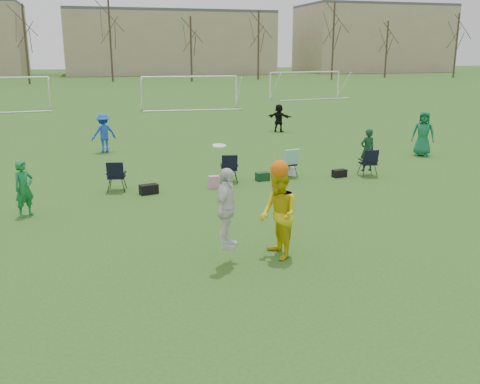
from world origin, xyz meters
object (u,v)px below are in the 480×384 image
object	(u,v)px
center_contest	(262,211)
fielder_black	(279,118)
goal_right	(305,77)
fielder_green_near	(24,189)
fielder_green_far	(423,133)
fielder_blue	(104,133)
goal_mid	(190,83)

from	to	relation	value
center_contest	fielder_black	bearing A→B (deg)	69.19
goal_right	fielder_black	bearing A→B (deg)	-124.09
center_contest	goal_right	distance (m)	40.40
fielder_green_near	fielder_green_far	xyz separation A→B (m)	(15.28, 4.64, 0.18)
fielder_black	center_contest	xyz separation A→B (m)	(-6.63, -17.46, 0.32)
center_contest	goal_right	world-z (taller)	center_contest
fielder_blue	fielder_green_far	world-z (taller)	fielder_green_far
goal_mid	goal_right	xyz separation A→B (m)	(12.00, 6.00, 0.00)
goal_right	fielder_blue	bearing A→B (deg)	-137.23
fielder_green_far	goal_mid	size ratio (longest dim) A/B	0.25
fielder_green_far	center_contest	world-z (taller)	center_contest
fielder_green_near	goal_mid	world-z (taller)	goal_mid
fielder_green_near	fielder_black	size ratio (longest dim) A/B	1.01
fielder_green_far	fielder_black	bearing A→B (deg)	149.47
fielder_green_far	goal_right	bearing A→B (deg)	113.85
fielder_blue	fielder_black	distance (m)	10.14
center_contest	goal_right	xyz separation A→B (m)	(16.20, 37.00, 0.85)
fielder_green_far	fielder_green_near	bearing A→B (deg)	-126.92
fielder_green_near	fielder_green_far	size ratio (longest dim) A/B	0.81
fielder_green_near	fielder_black	xyz separation A→B (m)	(11.77, 12.81, -0.01)
fielder_green_near	center_contest	xyz separation A→B (m)	(5.14, -4.65, 0.31)
fielder_black	goal_right	distance (m)	21.79
center_contest	goal_mid	xyz separation A→B (m)	(4.20, 31.00, 0.85)
fielder_green_far	goal_right	size ratio (longest dim) A/B	0.26
fielder_blue	fielder_black	xyz separation A→B (m)	(9.43, 3.73, -0.09)
fielder_blue	center_contest	world-z (taller)	center_contest
fielder_green_near	goal_mid	bearing A→B (deg)	31.15
fielder_blue	goal_right	distance (m)	30.06
fielder_green_near	fielder_green_far	distance (m)	15.98
goal_mid	goal_right	bearing A→B (deg)	30.57
fielder_blue	fielder_green_far	size ratio (longest dim) A/B	0.89
fielder_blue	goal_right	bearing A→B (deg)	-147.76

